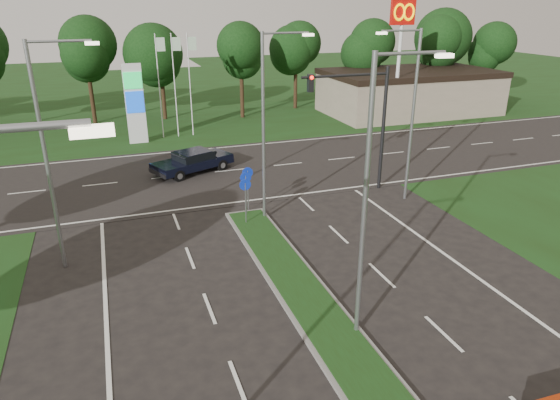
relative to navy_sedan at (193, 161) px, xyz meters
name	(u,v)px	position (x,y,z in m)	size (l,w,h in m)	color
verge_far	(159,94)	(1.29, 30.50, -0.74)	(160.00, 50.00, 0.02)	#193311
cross_road	(215,172)	(1.29, -0.50, -0.74)	(160.00, 12.00, 0.02)	black
median_kerb	(363,377)	(1.29, -20.50, -0.68)	(2.00, 26.00, 0.12)	slate
commercial_building	(409,92)	(23.29, 11.50, 1.26)	(16.00, 9.00, 4.00)	gray
streetlight_median_near	(372,189)	(2.29, -18.50, 4.34)	(2.53, 0.22, 9.00)	gray
streetlight_median_far	(267,119)	(2.29, -8.50, 4.34)	(2.53, 0.22, 9.00)	gray
streetlight_left_far	(50,147)	(-7.01, -10.50, 4.34)	(2.53, 0.22, 9.00)	gray
streetlight_right_far	(410,108)	(10.09, -8.50, 4.34)	(2.53, 0.22, 9.00)	gray
traffic_signal	(364,111)	(8.48, -6.50, 3.91)	(5.10, 0.42, 7.00)	black
median_signs	(246,186)	(1.29, -8.10, 0.97)	(1.16, 1.76, 2.38)	gray
gas_pylon	(138,101)	(-2.50, 8.55, 2.45)	(5.80, 1.26, 8.00)	silver
mcdonalds_sign	(402,30)	(19.29, 7.47, 7.24)	(2.20, 0.47, 10.40)	silver
treeline_far	(173,43)	(1.39, 15.43, 6.09)	(6.00, 6.00, 9.90)	black
navy_sedan	(193,161)	(0.00, 0.00, 0.00)	(5.44, 3.87, 1.38)	black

